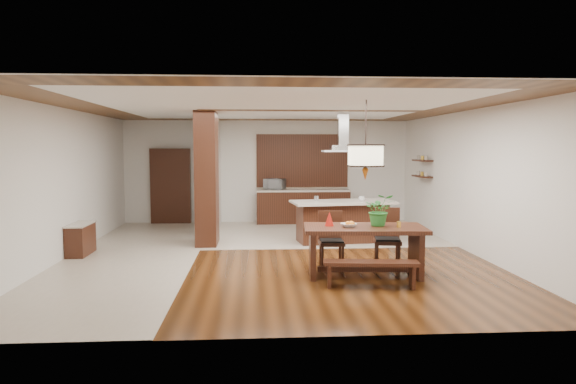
{
  "coord_description": "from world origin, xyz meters",
  "views": [
    {
      "loc": [
        -0.37,
        -10.09,
        2.13
      ],
      "look_at": [
        0.3,
        0.0,
        1.25
      ],
      "focal_mm": 32.0,
      "sensor_mm": 36.0,
      "label": 1
    }
  ],
  "objects": [
    {
      "name": "room_shell",
      "position": [
        0.0,
        0.0,
        2.06
      ],
      "size": [
        9.0,
        9.04,
        2.92
      ],
      "color": "#331A09",
      "rests_on": "ground"
    },
    {
      "name": "tile_hallway",
      "position": [
        -2.75,
        0.0,
        0.01
      ],
      "size": [
        2.5,
        9.0,
        0.01
      ],
      "primitive_type": "cube",
      "color": "#C0B2A0",
      "rests_on": "ground"
    },
    {
      "name": "tile_kitchen",
      "position": [
        1.25,
        2.5,
        0.01
      ],
      "size": [
        5.5,
        4.0,
        0.01
      ],
      "primitive_type": "cube",
      "color": "#C0B2A0",
      "rests_on": "ground"
    },
    {
      "name": "soffit_band",
      "position": [
        0.0,
        0.0,
        2.88
      ],
      "size": [
        8.0,
        9.0,
        0.02
      ],
      "primitive_type": "cube",
      "color": "#412510",
      "rests_on": "room_shell"
    },
    {
      "name": "partition_pier",
      "position": [
        -1.4,
        1.2,
        1.45
      ],
      "size": [
        0.45,
        1.0,
        2.9
      ],
      "primitive_type": "cube",
      "color": "black",
      "rests_on": "ground"
    },
    {
      "name": "partition_stub",
      "position": [
        -1.4,
        3.3,
        1.45
      ],
      "size": [
        0.18,
        2.4,
        2.9
      ],
      "primitive_type": "cube",
      "color": "silver",
      "rests_on": "ground"
    },
    {
      "name": "hallway_console",
      "position": [
        -3.81,
        0.2,
        0.32
      ],
      "size": [
        0.37,
        0.88,
        0.63
      ],
      "primitive_type": "cube",
      "color": "black",
      "rests_on": "ground"
    },
    {
      "name": "hallway_doorway",
      "position": [
        -2.7,
        4.4,
        1.05
      ],
      "size": [
        1.1,
        0.2,
        2.1
      ],
      "primitive_type": "cube",
      "color": "black",
      "rests_on": "ground"
    },
    {
      "name": "rear_counter",
      "position": [
        1.0,
        4.2,
        0.48
      ],
      "size": [
        2.6,
        0.62,
        0.95
      ],
      "color": "black",
      "rests_on": "ground"
    },
    {
      "name": "kitchen_window",
      "position": [
        1.0,
        4.46,
        1.75
      ],
      "size": [
        2.6,
        0.08,
        1.5
      ],
      "primitive_type": "cube",
      "color": "#A66D32",
      "rests_on": "room_shell"
    },
    {
      "name": "shelf_lower",
      "position": [
        3.87,
        2.6,
        1.4
      ],
      "size": [
        0.26,
        0.9,
        0.04
      ],
      "primitive_type": "cube",
      "color": "black",
      "rests_on": "room_shell"
    },
    {
      "name": "shelf_upper",
      "position": [
        3.87,
        2.6,
        1.8
      ],
      "size": [
        0.26,
        0.9,
        0.04
      ],
      "primitive_type": "cube",
      "color": "black",
      "rests_on": "room_shell"
    },
    {
      "name": "dining_table",
      "position": [
        1.45,
        -1.8,
        0.61
      ],
      "size": [
        2.05,
        1.13,
        0.83
      ],
      "rotation": [
        0.0,
        0.0,
        -0.07
      ],
      "color": "black",
      "rests_on": "ground"
    },
    {
      "name": "dining_bench",
      "position": [
        1.4,
        -2.51,
        0.2
      ],
      "size": [
        1.47,
        0.48,
        0.41
      ],
      "primitive_type": null,
      "rotation": [
        0.0,
        0.0,
        -0.11
      ],
      "color": "black",
      "rests_on": "ground"
    },
    {
      "name": "dining_chair_left",
      "position": [
        1.0,
        -1.16,
        0.49
      ],
      "size": [
        0.45,
        0.45,
        0.99
      ],
      "primitive_type": null,
      "rotation": [
        0.0,
        0.0,
        -0.03
      ],
      "color": "black",
      "rests_on": "ground"
    },
    {
      "name": "dining_chair_right",
      "position": [
        1.99,
        -1.23,
        0.53
      ],
      "size": [
        0.54,
        0.54,
        1.05
      ],
      "primitive_type": null,
      "rotation": [
        0.0,
        0.0,
        -0.17
      ],
      "color": "black",
      "rests_on": "ground"
    },
    {
      "name": "pendant_lantern",
      "position": [
        1.45,
        -1.8,
        2.25
      ],
      "size": [
        0.64,
        0.64,
        1.31
      ],
      "primitive_type": null,
      "color": "beige",
      "rests_on": "room_shell"
    },
    {
      "name": "foliage_plant",
      "position": [
        1.71,
        -1.74,
        1.1
      ],
      "size": [
        0.53,
        0.48,
        0.54
      ],
      "primitive_type": "imported",
      "rotation": [
        0.0,
        0.0,
        -0.14
      ],
      "color": "#27752B",
      "rests_on": "dining_table"
    },
    {
      "name": "fruit_bowl",
      "position": [
        1.17,
        -1.85,
        0.86
      ],
      "size": [
        0.3,
        0.3,
        0.06
      ],
      "primitive_type": "imported",
      "rotation": [
        0.0,
        0.0,
        0.23
      ],
      "color": "beige",
      "rests_on": "dining_table"
    },
    {
      "name": "napkin_cone",
      "position": [
        0.88,
        -1.69,
        0.95
      ],
      "size": [
        0.17,
        0.17,
        0.24
      ],
      "primitive_type": "cone",
      "rotation": [
        0.0,
        0.0,
        -0.12
      ],
      "color": "#9E130B",
      "rests_on": "dining_table"
    },
    {
      "name": "gold_ornament",
      "position": [
        1.99,
        -1.92,
        0.88
      ],
      "size": [
        0.09,
        0.09,
        0.1
      ],
      "primitive_type": "cylinder",
      "rotation": [
        0.0,
        0.0,
        -0.3
      ],
      "color": "gold",
      "rests_on": "dining_table"
    },
    {
      "name": "kitchen_island",
      "position": [
        1.61,
        1.25,
        0.48
      ],
      "size": [
        2.37,
        1.27,
        0.94
      ],
      "rotation": [
        0.0,
        0.0,
        0.13
      ],
      "color": "black",
      "rests_on": "ground"
    },
    {
      "name": "range_hood",
      "position": [
        1.61,
        1.25,
        2.46
      ],
      "size": [
        0.9,
        0.55,
        0.87
      ],
      "primitive_type": null,
      "color": "silver",
      "rests_on": "room_shell"
    },
    {
      "name": "island_cup",
      "position": [
        2.03,
        1.18,
        0.99
      ],
      "size": [
        0.15,
        0.15,
        0.1
      ],
      "primitive_type": "imported",
      "rotation": [
        0.0,
        0.0,
        -0.17
      ],
      "color": "silver",
      "rests_on": "kitchen_island"
    },
    {
      "name": "microwave",
      "position": [
        0.2,
        4.2,
        1.1
      ],
      "size": [
        0.65,
        0.57,
        0.3
      ],
      "primitive_type": "imported",
      "rotation": [
        0.0,
        0.0,
        -0.44
      ],
      "color": "#B5B7BC",
      "rests_on": "rear_counter"
    }
  ]
}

